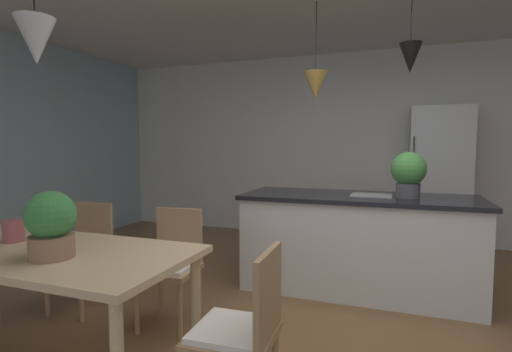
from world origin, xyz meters
The scene contains 14 objects.
ground_plane centered at (0.00, 0.00, -0.02)m, with size 10.00×8.40×0.04m, color brown.
wall_back_kitchen centered at (0.00, 3.26, 1.35)m, with size 10.00×0.12×2.70m, color silver.
dining_table centered at (-1.71, -0.87, 0.68)m, with size 1.92×0.86×0.75m.
chair_far_left centered at (-2.15, -0.07, 0.47)m, with size 0.42×0.42×0.87m.
chair_kitchen_end centered at (-0.39, -0.87, 0.47)m, with size 0.42×0.42×0.87m.
chair_far_right centered at (-1.29, -0.07, 0.47)m, with size 0.44×0.44×0.87m.
kitchen_island centered at (-0.03, 1.12, 0.46)m, with size 2.12×0.85×0.91m.
refrigerator centered at (0.81, 2.86, 0.92)m, with size 0.71×0.67×1.85m.
pendant_over_table centered at (-1.71, -0.81, 1.97)m, with size 0.23×0.23×0.87m.
pendant_over_island_main centered at (-0.44, 1.12, 1.93)m, with size 0.23×0.23×0.91m.
pendant_over_island_aux centered at (0.38, 1.12, 2.12)m, with size 0.19×0.19×0.71m.
potted_plant_on_island centered at (0.40, 1.12, 1.12)m, with size 0.30×0.30×0.41m.
potted_plant_on_table centered at (-1.45, -0.99, 0.94)m, with size 0.26×0.26×0.37m.
vase_on_dining_table centered at (-1.98, -0.81, 0.82)m, with size 0.13×0.13×0.14m.
Camera 1 is at (0.29, -2.52, 1.36)m, focal length 26.85 mm.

